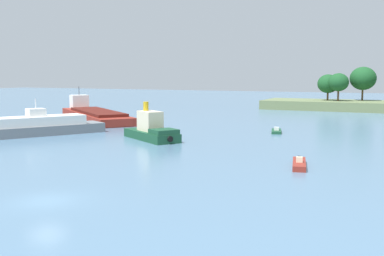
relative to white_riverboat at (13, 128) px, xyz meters
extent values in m
plane|color=slate|center=(27.18, -23.52, -1.25)|extent=(400.00, 400.00, 0.00)
cylinder|color=#513823|center=(30.71, 70.45, 1.93)|extent=(0.44, 0.44, 2.03)
ellipsoid|color=#194C23|center=(30.71, 70.45, 4.96)|extent=(5.05, 5.05, 4.54)
cylinder|color=#513823|center=(33.41, 68.66, 2.20)|extent=(0.44, 0.44, 2.56)
ellipsoid|color=#194C23|center=(33.41, 68.66, 5.38)|extent=(4.75, 4.75, 4.27)
cylinder|color=#513823|center=(38.45, 73.05, 2.34)|extent=(0.44, 0.44, 2.85)
ellipsoid|color=#194C23|center=(38.45, 73.05, 6.25)|extent=(6.21, 6.21, 5.59)
cube|color=slate|center=(0.02, 0.04, -0.56)|extent=(16.48, 24.23, 1.37)
cube|color=white|center=(0.02, 0.04, 0.78)|extent=(13.13, 19.06, 1.30)
cube|color=white|center=(1.59, 2.79, 1.98)|extent=(2.95, 3.09, 1.10)
cylinder|color=silver|center=(1.59, 2.79, 3.23)|extent=(0.10, 0.10, 1.40)
cube|color=#19472D|center=(18.53, 5.79, -0.68)|extent=(10.28, 8.34, 1.12)
cube|color=#19472D|center=(21.48, 3.87, 0.18)|extent=(4.03, 4.11, 0.60)
cube|color=beige|center=(18.28, 5.96, 1.18)|extent=(4.16, 3.78, 2.60)
cylinder|color=gold|center=(17.27, 6.62, 3.08)|extent=(0.70, 0.70, 1.20)
cylinder|color=black|center=(22.82, 2.99, -0.57)|extent=(0.63, 0.75, 0.70)
cube|color=#19472D|center=(31.56, 20.07, -1.06)|extent=(2.50, 4.63, 0.37)
cube|color=white|center=(31.64, 19.75, -0.63)|extent=(0.81, 0.66, 0.50)
cube|color=black|center=(30.95, 22.35, -0.97)|extent=(0.38, 0.35, 0.56)
cube|color=maroon|center=(-4.43, 24.54, -0.55)|extent=(26.55, 22.61, 1.38)
cube|color=#4F1812|center=(-3.25, 23.61, 0.39)|extent=(19.16, 16.55, 0.50)
cube|color=white|center=(-14.08, 32.05, 1.54)|extent=(4.61, 4.65, 2.80)
cylinder|color=#333338|center=(-14.08, 32.05, 3.84)|extent=(0.12, 0.12, 1.80)
cube|color=maroon|center=(6.63, 15.92, -0.48)|extent=(3.56, 4.21, 1.24)
cube|color=maroon|center=(40.27, -4.33, -0.99)|extent=(2.27, 5.31, 0.52)
cube|color=beige|center=(40.35, -4.71, -0.48)|extent=(0.68, 0.62, 0.50)
cube|color=black|center=(39.67, -1.66, -0.97)|extent=(0.37, 0.34, 0.56)
camera|label=1|loc=(49.60, -47.83, 7.41)|focal=44.20mm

